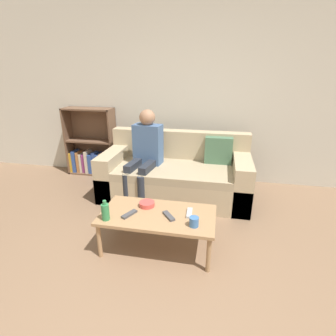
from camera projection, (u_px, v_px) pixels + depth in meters
name	position (u px, v px, depth m)	size (l,w,h in m)	color
ground_plane	(130.00, 334.00, 1.74)	(22.00, 22.00, 0.00)	#84664C
wall_back	(188.00, 94.00, 3.85)	(12.00, 0.06, 2.60)	beige
couch	(176.00, 176.00, 3.57)	(1.94, 0.91, 0.84)	tan
bookshelf	(91.00, 149.00, 4.31)	(0.79, 0.28, 1.08)	brown
coffee_table	(158.00, 217.00, 2.47)	(1.08, 0.56, 0.38)	#A87F56
person_adult	(146.00, 148.00, 3.42)	(0.41, 0.66, 1.17)	#282D38
cup_near	(194.00, 222.00, 2.26)	(0.08, 0.08, 0.09)	#3D70B2
tv_remote_0	(129.00, 214.00, 2.43)	(0.12, 0.17, 0.02)	#47474C
tv_remote_1	(189.00, 213.00, 2.45)	(0.06, 0.17, 0.02)	#B7B7BC
tv_remote_2	(169.00, 216.00, 2.40)	(0.14, 0.16, 0.02)	#47474C
snack_bowl	(147.00, 204.00, 2.59)	(0.15, 0.15, 0.05)	#DB4C47
bottle	(105.00, 212.00, 2.34)	(0.07, 0.07, 0.19)	#33844C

